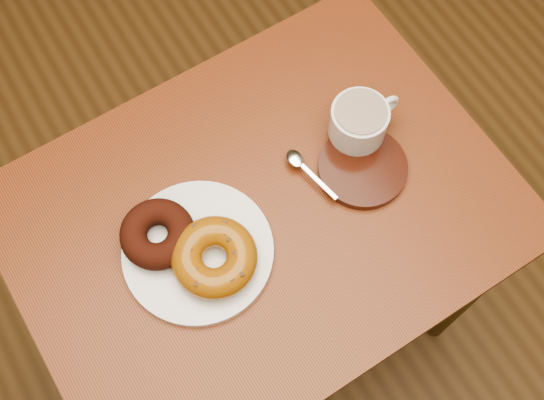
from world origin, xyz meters
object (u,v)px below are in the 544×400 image
saucer (363,168)px  donut_plate (198,252)px  coffee_cup (360,121)px  cafe_table (262,236)px

saucer → donut_plate: bearing=177.7°
saucer → coffee_cup: coffee_cup is taller
donut_plate → cafe_table: bearing=4.9°
saucer → coffee_cup: (0.03, 0.06, 0.04)m
cafe_table → saucer: bearing=-8.3°
cafe_table → donut_plate: bearing=-176.4°
donut_plate → coffee_cup: size_ratio=1.89×
cafe_table → coffee_cup: (0.20, 0.03, 0.16)m
donut_plate → saucer: 0.29m
cafe_table → saucer: size_ratio=5.50×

